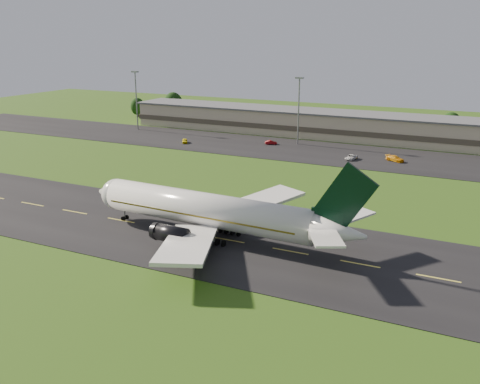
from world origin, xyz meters
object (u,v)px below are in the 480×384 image
at_px(light_mast_west, 136,93).
at_px(service_vehicle_d, 395,159).
at_px(airliner, 211,211).
at_px(service_vehicle_a, 185,141).
at_px(terminal, 319,124).
at_px(service_vehicle_c, 351,157).
at_px(light_mast_centre, 299,103).
at_px(service_vehicle_b, 271,142).

relative_size(light_mast_west, service_vehicle_d, 3.96).
bearing_deg(airliner, service_vehicle_d, 77.87).
bearing_deg(service_vehicle_d, light_mast_west, 109.47).
bearing_deg(service_vehicle_a, service_vehicle_d, -28.91).
relative_size(terminal, service_vehicle_c, 31.20).
height_order(light_mast_west, service_vehicle_a, light_mast_west).
distance_m(light_mast_west, service_vehicle_a, 33.25).
height_order(light_mast_west, service_vehicle_c, light_mast_west).
xyz_separation_m(light_mast_centre, service_vehicle_a, (-32.15, -13.67, -11.98)).
bearing_deg(terminal, service_vehicle_b, -112.98).
bearing_deg(service_vehicle_d, terminal, 74.32).
distance_m(airliner, terminal, 97.01).
xyz_separation_m(airliner, service_vehicle_a, (-45.95, 66.36, -3.90)).
height_order(service_vehicle_a, service_vehicle_b, service_vehicle_a).
bearing_deg(light_mast_centre, service_vehicle_c, -33.65).
bearing_deg(service_vehicle_b, airliner, 166.31).
height_order(terminal, service_vehicle_d, terminal).
xyz_separation_m(airliner, terminal, (-12.39, 96.21, -0.67)).
distance_m(light_mast_centre, service_vehicle_c, 27.12).
xyz_separation_m(service_vehicle_a, service_vehicle_b, (24.98, 9.64, -0.06)).
xyz_separation_m(terminal, service_vehicle_c, (18.85, -29.66, -3.25)).
distance_m(airliner, service_vehicle_a, 80.81).
height_order(service_vehicle_a, service_vehicle_c, service_vehicle_a).
distance_m(airliner, light_mast_west, 109.16).
xyz_separation_m(service_vehicle_a, service_vehicle_c, (52.40, 0.19, -0.01)).
xyz_separation_m(airliner, service_vehicle_d, (17.48, 69.64, -3.82)).
height_order(light_mast_centre, service_vehicle_b, light_mast_centre).
xyz_separation_m(terminal, service_vehicle_b, (-8.57, -20.22, -3.29)).
relative_size(light_mast_centre, service_vehicle_a, 5.25).
bearing_deg(service_vehicle_a, service_vehicle_b, -10.78).
distance_m(service_vehicle_c, service_vehicle_d, 11.45).
relative_size(service_vehicle_b, service_vehicle_c, 0.78).
xyz_separation_m(light_mast_centre, service_vehicle_c, (20.25, -13.48, -11.99)).
bearing_deg(service_vehicle_b, terminal, -52.09).
xyz_separation_m(light_mast_centre, service_vehicle_b, (-7.17, -4.03, -12.04)).
xyz_separation_m(terminal, service_vehicle_d, (29.88, -26.57, -3.15)).
height_order(light_mast_west, service_vehicle_b, light_mast_west).
distance_m(service_vehicle_a, service_vehicle_d, 63.52).
bearing_deg(service_vehicle_c, terminal, 130.78).
xyz_separation_m(light_mast_west, service_vehicle_a, (27.85, -13.67, -11.98)).
xyz_separation_m(service_vehicle_a, service_vehicle_d, (63.43, 3.28, 0.08)).
relative_size(light_mast_centre, service_vehicle_b, 5.60).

